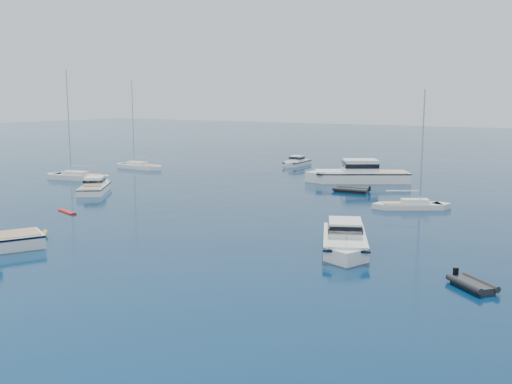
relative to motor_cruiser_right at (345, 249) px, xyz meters
The scene contains 12 objects.
ground 18.94m from the motor_cruiser_right, 118.49° to the right, with size 400.00×400.00×0.00m, color navy.
motor_cruiser_right is the anchor object (origin of this frame).
motor_cruiser_far_l 35.02m from the motor_cruiser_right, 166.63° to the left, with size 2.57×8.40×2.20m, color white, non-canonical shape.
motor_cruiser_distant 33.85m from the motor_cruiser_right, 111.90° to the left, with size 4.20×13.74×3.61m, color white, non-canonical shape.
motor_cruiser_horizon 51.50m from the motor_cruiser_right, 122.89° to the left, with size 2.25×7.36×1.93m, color white, non-canonical shape.
sailboat_mid_l 45.88m from the motor_cruiser_right, 162.41° to the left, with size 2.55×9.81×14.42m, color silver, non-canonical shape.
sailboat_centre 17.45m from the motor_cruiser_right, 93.58° to the left, with size 2.05×7.88×11.58m, color silver, non-canonical shape.
sailboat_far_l 52.85m from the motor_cruiser_right, 149.51° to the left, with size 2.39×9.19×13.51m, color white, non-canonical shape.
tender_yellow 22.68m from the motor_cruiser_right, 152.24° to the right, with size 2.18×4.03×0.95m, color orange, non-canonical shape.
tender_grey_near 10.29m from the motor_cruiser_right, 22.85° to the right, with size 1.71×3.00×0.95m, color black, non-canonical shape.
tender_grey_far 25.73m from the motor_cruiser_right, 112.93° to the left, with size 2.22×4.13×0.95m, color black, non-canonical shape.
kayak_orange 26.97m from the motor_cruiser_right, behind, with size 0.56×2.91×0.30m, color red, non-canonical shape.
Camera 1 is at (25.61, -20.15, 10.38)m, focal length 41.50 mm.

